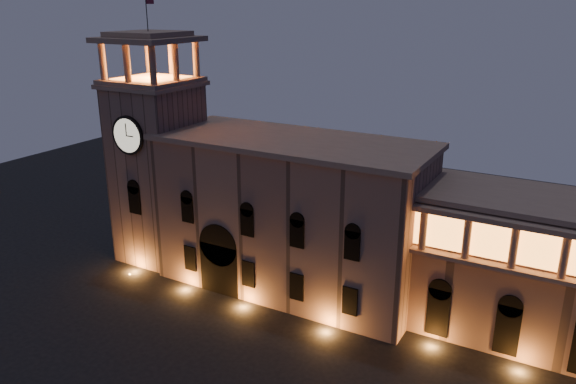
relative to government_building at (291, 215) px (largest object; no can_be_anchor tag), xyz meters
name	(u,v)px	position (x,y,z in m)	size (l,w,h in m)	color
government_building	(291,215)	(0.00, 0.00, 0.00)	(30.80, 12.80, 17.60)	#876658
clock_tower	(158,163)	(-18.42, -0.95, 3.73)	(9.80, 9.80, 32.40)	#876658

